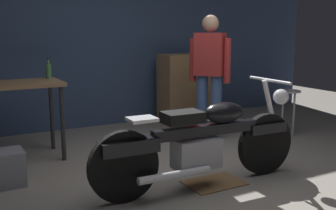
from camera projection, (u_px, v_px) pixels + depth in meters
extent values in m
plane|color=gray|center=(206.00, 179.00, 4.06)|extent=(12.00, 12.00, 0.00)
cube|color=#384C70|center=(104.00, 25.00, 6.19)|extent=(8.00, 0.12, 3.10)
cube|color=#99724C|center=(1.00, 85.00, 4.45)|extent=(1.30, 0.64, 0.04)
cylinder|color=#2D2D33|center=(63.00, 124.00, 4.59)|extent=(0.05, 0.05, 0.86)
cylinder|color=#2D2D33|center=(52.00, 115.00, 5.04)|extent=(0.05, 0.05, 0.86)
cylinder|color=black|center=(265.00, 144.00, 4.17)|extent=(0.64, 0.09, 0.64)
cylinder|color=black|center=(124.00, 167.00, 3.48)|extent=(0.64, 0.09, 0.64)
cube|color=black|center=(266.00, 127.00, 4.14)|extent=(0.44, 0.16, 0.10)
cube|color=black|center=(129.00, 146.00, 3.47)|extent=(0.53, 0.20, 0.12)
cube|color=gray|center=(196.00, 153.00, 3.80)|extent=(0.45, 0.26, 0.28)
cube|color=black|center=(206.00, 130.00, 3.80)|extent=(1.10, 0.14, 0.10)
ellipsoid|color=black|center=(224.00, 113.00, 3.87)|extent=(0.45, 0.24, 0.20)
cube|color=black|center=(183.00, 117.00, 3.67)|extent=(0.37, 0.25, 0.10)
cube|color=silver|center=(142.00, 119.00, 3.48)|extent=(0.25, 0.21, 0.03)
cylinder|color=silver|center=(271.00, 112.00, 4.13)|extent=(0.27, 0.06, 0.68)
cylinder|color=silver|center=(270.00, 80.00, 4.06)|extent=(0.05, 0.60, 0.03)
sphere|color=silver|center=(281.00, 97.00, 4.16)|extent=(0.16, 0.16, 0.16)
cylinder|color=silver|center=(175.00, 175.00, 3.56)|extent=(0.70, 0.10, 0.07)
cylinder|color=#45619B|center=(216.00, 108.00, 5.43)|extent=(0.15, 0.15, 0.88)
cylinder|color=#45619B|center=(202.00, 107.00, 5.52)|extent=(0.15, 0.15, 0.88)
cube|color=#BF3333|center=(210.00, 54.00, 5.34)|extent=(0.40, 0.44, 0.56)
cylinder|color=#BF3333|center=(227.00, 61.00, 5.26)|extent=(0.09, 0.09, 0.58)
cylinder|color=#BF3333|center=(193.00, 60.00, 5.46)|extent=(0.09, 0.09, 0.58)
sphere|color=tan|center=(210.00, 23.00, 5.27)|extent=(0.22, 0.22, 0.22)
cylinder|color=#B2B2B7|center=(289.00, 91.00, 5.68)|extent=(0.32, 0.32, 0.02)
cylinder|color=#B2B2B7|center=(294.00, 113.00, 5.79)|extent=(0.02, 0.02, 0.62)
cylinder|color=#B2B2B7|center=(282.00, 112.00, 5.83)|extent=(0.02, 0.02, 0.62)
cylinder|color=#B2B2B7|center=(282.00, 114.00, 5.68)|extent=(0.02, 0.02, 0.62)
cylinder|color=#B2B2B7|center=(294.00, 115.00, 5.64)|extent=(0.02, 0.02, 0.62)
cube|color=#99724C|center=(185.00, 88.00, 6.49)|extent=(0.80, 0.44, 1.10)
sphere|color=tan|center=(193.00, 71.00, 6.24)|extent=(0.04, 0.04, 0.04)
sphere|color=tan|center=(193.00, 90.00, 6.29)|extent=(0.04, 0.04, 0.04)
sphere|color=tan|center=(192.00, 109.00, 6.35)|extent=(0.04, 0.04, 0.04)
cube|color=olive|center=(214.00, 183.00, 3.96)|extent=(0.56, 0.40, 0.01)
cube|color=gray|center=(0.00, 169.00, 3.86)|extent=(0.44, 0.32, 0.34)
cylinder|color=#4C8C4C|center=(49.00, 71.00, 4.85)|extent=(0.06, 0.06, 0.18)
cylinder|color=#4C8C4C|center=(48.00, 61.00, 4.83)|extent=(0.03, 0.03, 0.05)
cylinder|color=black|center=(48.00, 59.00, 4.83)|extent=(0.03, 0.03, 0.01)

